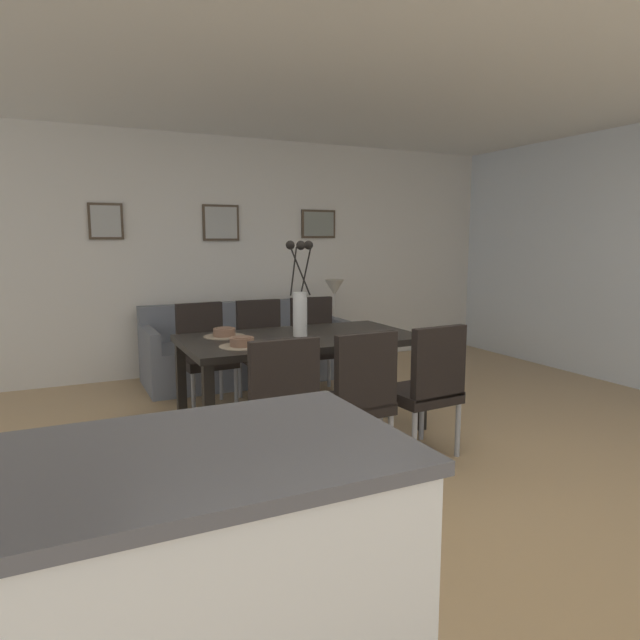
{
  "coord_description": "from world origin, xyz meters",
  "views": [
    {
      "loc": [
        -1.59,
        -2.91,
        1.48
      ],
      "look_at": [
        0.42,
        1.3,
        0.81
      ],
      "focal_mm": 31.25,
      "sensor_mm": 36.0,
      "label": 1
    }
  ],
  "objects_px": {
    "dining_table": "(300,345)",
    "sofa": "(245,353)",
    "dining_chair_mid_left": "(427,384)",
    "dining_chair_near_left": "(278,404)",
    "dining_chair_near_right": "(204,350)",
    "framed_picture_left": "(106,221)",
    "framed_picture_center": "(221,223)",
    "side_table": "(334,346)",
    "dining_chair_mid_right": "(316,340)",
    "centerpiece_vase": "(300,300)",
    "bowl_near_left": "(242,341)",
    "dining_chair_far_left": "(356,394)",
    "dining_chair_far_right": "(263,345)",
    "bowl_near_right": "(224,332)",
    "framed_picture_right": "(319,224)",
    "table_lamp": "(334,292)"
  },
  "relations": [
    {
      "from": "centerpiece_vase",
      "to": "dining_chair_far_left",
      "type": "bearing_deg",
      "value": -90.62
    },
    {
      "from": "dining_chair_near_left",
      "to": "framed_picture_center",
      "type": "distance_m",
      "value": 3.33
    },
    {
      "from": "sofa",
      "to": "framed_picture_center",
      "type": "height_order",
      "value": "framed_picture_center"
    },
    {
      "from": "dining_chair_mid_left",
      "to": "framed_picture_right",
      "type": "xyz_separation_m",
      "value": [
        0.65,
        3.09,
        1.15
      ]
    },
    {
      "from": "dining_chair_mid_right",
      "to": "dining_chair_mid_left",
      "type": "bearing_deg",
      "value": -90.54
    },
    {
      "from": "framed_picture_left",
      "to": "sofa",
      "type": "bearing_deg",
      "value": -20.62
    },
    {
      "from": "sofa",
      "to": "side_table",
      "type": "bearing_deg",
      "value": 1.02
    },
    {
      "from": "dining_chair_far_left",
      "to": "centerpiece_vase",
      "type": "height_order",
      "value": "centerpiece_vase"
    },
    {
      "from": "dining_chair_far_left",
      "to": "bowl_near_left",
      "type": "height_order",
      "value": "dining_chair_far_left"
    },
    {
      "from": "framed_picture_right",
      "to": "dining_chair_mid_right",
      "type": "bearing_deg",
      "value": -116.54
    },
    {
      "from": "dining_chair_mid_right",
      "to": "dining_chair_far_left",
      "type": "bearing_deg",
      "value": -107.24
    },
    {
      "from": "dining_chair_far_left",
      "to": "table_lamp",
      "type": "height_order",
      "value": "table_lamp"
    },
    {
      "from": "dining_chair_far_right",
      "to": "framed_picture_right",
      "type": "height_order",
      "value": "framed_picture_right"
    },
    {
      "from": "framed_picture_left",
      "to": "dining_chair_far_right",
      "type": "bearing_deg",
      "value": -46.44
    },
    {
      "from": "dining_chair_mid_right",
      "to": "framed_picture_left",
      "type": "xyz_separation_m",
      "value": [
        -1.75,
        1.27,
        1.15
      ]
    },
    {
      "from": "bowl_near_right",
      "to": "bowl_near_left",
      "type": "bearing_deg",
      "value": -90.0
    },
    {
      "from": "dining_chair_near_left",
      "to": "bowl_near_right",
      "type": "distance_m",
      "value": 1.15
    },
    {
      "from": "dining_chair_far_left",
      "to": "side_table",
      "type": "xyz_separation_m",
      "value": [
        1.18,
        2.64,
        -0.25
      ]
    },
    {
      "from": "centerpiece_vase",
      "to": "bowl_near_left",
      "type": "height_order",
      "value": "centerpiece_vase"
    },
    {
      "from": "dining_chair_near_right",
      "to": "dining_chair_mid_right",
      "type": "relative_size",
      "value": 1.0
    },
    {
      "from": "dining_chair_near_left",
      "to": "dining_chair_mid_right",
      "type": "distance_m",
      "value": 2.12
    },
    {
      "from": "dining_chair_far_left",
      "to": "bowl_near_right",
      "type": "bearing_deg",
      "value": 115.0
    },
    {
      "from": "dining_chair_near_right",
      "to": "table_lamp",
      "type": "relative_size",
      "value": 1.8
    },
    {
      "from": "centerpiece_vase",
      "to": "side_table",
      "type": "xyz_separation_m",
      "value": [
        1.17,
        1.72,
        -0.76
      ]
    },
    {
      "from": "bowl_near_right",
      "to": "side_table",
      "type": "height_order",
      "value": "bowl_near_right"
    },
    {
      "from": "table_lamp",
      "to": "framed_picture_center",
      "type": "relative_size",
      "value": 1.26
    },
    {
      "from": "dining_chair_far_right",
      "to": "side_table",
      "type": "xyz_separation_m",
      "value": [
        1.16,
        0.81,
        -0.25
      ]
    },
    {
      "from": "dining_chair_mid_left",
      "to": "bowl_near_right",
      "type": "height_order",
      "value": "dining_chair_mid_left"
    },
    {
      "from": "sofa",
      "to": "table_lamp",
      "type": "distance_m",
      "value": 1.25
    },
    {
      "from": "dining_table",
      "to": "dining_chair_mid_left",
      "type": "distance_m",
      "value": 1.07
    },
    {
      "from": "bowl_near_right",
      "to": "framed_picture_right",
      "type": "xyz_separation_m",
      "value": [
        1.73,
        1.96,
        0.88
      ]
    },
    {
      "from": "dining_chair_far_left",
      "to": "bowl_near_right",
      "type": "distance_m",
      "value": 1.28
    },
    {
      "from": "bowl_near_right",
      "to": "side_table",
      "type": "xyz_separation_m",
      "value": [
        1.71,
        1.5,
        -0.52
      ]
    },
    {
      "from": "dining_table",
      "to": "dining_chair_near_right",
      "type": "height_order",
      "value": "dining_chair_near_right"
    },
    {
      "from": "framed_picture_left",
      "to": "framed_picture_center",
      "type": "relative_size",
      "value": 0.9
    },
    {
      "from": "dining_table",
      "to": "side_table",
      "type": "height_order",
      "value": "dining_table"
    },
    {
      "from": "bowl_near_right",
      "to": "side_table",
      "type": "bearing_deg",
      "value": 41.18
    },
    {
      "from": "dining_chair_mid_left",
      "to": "framed_picture_left",
      "type": "bearing_deg",
      "value": 119.32
    },
    {
      "from": "centerpiece_vase",
      "to": "dining_table",
      "type": "bearing_deg",
      "value": -124.65
    },
    {
      "from": "dining_chair_far_right",
      "to": "dining_chair_near_right",
      "type": "bearing_deg",
      "value": -179.97
    },
    {
      "from": "dining_table",
      "to": "sofa",
      "type": "height_order",
      "value": "sofa"
    },
    {
      "from": "dining_chair_near_left",
      "to": "bowl_near_left",
      "type": "bearing_deg",
      "value": 90.53
    },
    {
      "from": "dining_chair_far_left",
      "to": "dining_chair_mid_left",
      "type": "relative_size",
      "value": 1.0
    },
    {
      "from": "side_table",
      "to": "centerpiece_vase",
      "type": "bearing_deg",
      "value": -124.26
    },
    {
      "from": "dining_table",
      "to": "framed_picture_right",
      "type": "xyz_separation_m",
      "value": [
        1.19,
        2.18,
        1.0
      ]
    },
    {
      "from": "dining_chair_near_left",
      "to": "dining_chair_near_right",
      "type": "height_order",
      "value": "same"
    },
    {
      "from": "table_lamp",
      "to": "dining_chair_mid_right",
      "type": "bearing_deg",
      "value": -127.34
    },
    {
      "from": "dining_chair_far_right",
      "to": "dining_table",
      "type": "bearing_deg",
      "value": -90.89
    },
    {
      "from": "dining_chair_mid_left",
      "to": "sofa",
      "type": "distance_m",
      "value": 2.66
    },
    {
      "from": "dining_chair_near_right",
      "to": "framed_picture_right",
      "type": "distance_m",
      "value": 2.43
    }
  ]
}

